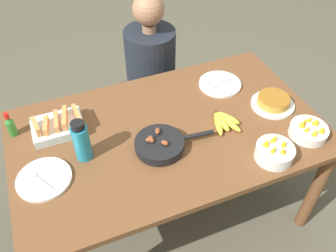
{
  "coord_description": "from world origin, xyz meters",
  "views": [
    {
      "loc": [
        -0.5,
        -1.22,
        2.06
      ],
      "look_at": [
        0.0,
        0.0,
        0.77
      ],
      "focal_mm": 38.0,
      "sensor_mm": 36.0,
      "label": 1
    }
  ],
  "objects_px": {
    "water_bottle": "(81,141)",
    "hot_sauce_bottle": "(11,126)",
    "person_figure": "(151,84)",
    "empty_plate_far_left": "(44,179)",
    "fruit_bowl_mango": "(309,130)",
    "melon_tray": "(58,126)",
    "empty_plate_near_front": "(220,84)",
    "banana_bunch": "(223,121)",
    "frittata_plate_center": "(273,102)",
    "fruit_bowl_citrus": "(275,152)",
    "skillet": "(160,144)"
  },
  "relations": [
    {
      "from": "hot_sauce_bottle",
      "to": "empty_plate_near_front",
      "type": "bearing_deg",
      "value": -1.72
    },
    {
      "from": "empty_plate_far_left",
      "to": "water_bottle",
      "type": "xyz_separation_m",
      "value": [
        0.21,
        0.07,
        0.1
      ]
    },
    {
      "from": "empty_plate_far_left",
      "to": "skillet",
      "type": "bearing_deg",
      "value": -1.68
    },
    {
      "from": "fruit_bowl_mango",
      "to": "person_figure",
      "type": "relative_size",
      "value": 0.17
    },
    {
      "from": "melon_tray",
      "to": "frittata_plate_center",
      "type": "relative_size",
      "value": 1.09
    },
    {
      "from": "banana_bunch",
      "to": "water_bottle",
      "type": "distance_m",
      "value": 0.75
    },
    {
      "from": "water_bottle",
      "to": "person_figure",
      "type": "height_order",
      "value": "person_figure"
    },
    {
      "from": "banana_bunch",
      "to": "water_bottle",
      "type": "height_order",
      "value": "water_bottle"
    },
    {
      "from": "fruit_bowl_mango",
      "to": "hot_sauce_bottle",
      "type": "bearing_deg",
      "value": 157.75
    },
    {
      "from": "hot_sauce_bottle",
      "to": "fruit_bowl_mango",
      "type": "bearing_deg",
      "value": -22.25
    },
    {
      "from": "hot_sauce_bottle",
      "to": "person_figure",
      "type": "bearing_deg",
      "value": 26.52
    },
    {
      "from": "water_bottle",
      "to": "hot_sauce_bottle",
      "type": "xyz_separation_m",
      "value": [
        -0.31,
        0.29,
        -0.04
      ]
    },
    {
      "from": "banana_bunch",
      "to": "frittata_plate_center",
      "type": "distance_m",
      "value": 0.33
    },
    {
      "from": "banana_bunch",
      "to": "hot_sauce_bottle",
      "type": "relative_size",
      "value": 1.35
    },
    {
      "from": "banana_bunch",
      "to": "hot_sauce_bottle",
      "type": "xyz_separation_m",
      "value": [
        -1.05,
        0.34,
        0.04
      ]
    },
    {
      "from": "empty_plate_near_front",
      "to": "hot_sauce_bottle",
      "type": "relative_size",
      "value": 1.75
    },
    {
      "from": "skillet",
      "to": "fruit_bowl_citrus",
      "type": "relative_size",
      "value": 2.19
    },
    {
      "from": "empty_plate_near_front",
      "to": "person_figure",
      "type": "distance_m",
      "value": 0.63
    },
    {
      "from": "fruit_bowl_mango",
      "to": "water_bottle",
      "type": "distance_m",
      "value": 1.14
    },
    {
      "from": "melon_tray",
      "to": "empty_plate_near_front",
      "type": "distance_m",
      "value": 0.97
    },
    {
      "from": "banana_bunch",
      "to": "skillet",
      "type": "xyz_separation_m",
      "value": [
        -0.38,
        -0.04,
        0.01
      ]
    },
    {
      "from": "water_bottle",
      "to": "empty_plate_far_left",
      "type": "bearing_deg",
      "value": -160.59
    },
    {
      "from": "fruit_bowl_mango",
      "to": "person_figure",
      "type": "height_order",
      "value": "person_figure"
    },
    {
      "from": "empty_plate_far_left",
      "to": "hot_sauce_bottle",
      "type": "distance_m",
      "value": 0.38
    },
    {
      "from": "melon_tray",
      "to": "frittata_plate_center",
      "type": "xyz_separation_m",
      "value": [
        1.15,
        -0.25,
        -0.01
      ]
    },
    {
      "from": "empty_plate_far_left",
      "to": "fruit_bowl_mango",
      "type": "distance_m",
      "value": 1.33
    },
    {
      "from": "fruit_bowl_citrus",
      "to": "hot_sauce_bottle",
      "type": "distance_m",
      "value": 1.32
    },
    {
      "from": "banana_bunch",
      "to": "fruit_bowl_mango",
      "type": "height_order",
      "value": "fruit_bowl_mango"
    },
    {
      "from": "banana_bunch",
      "to": "skillet",
      "type": "relative_size",
      "value": 0.48
    },
    {
      "from": "frittata_plate_center",
      "to": "empty_plate_near_front",
      "type": "bearing_deg",
      "value": 123.78
    },
    {
      "from": "person_figure",
      "to": "fruit_bowl_mango",
      "type": "bearing_deg",
      "value": -64.71
    },
    {
      "from": "frittata_plate_center",
      "to": "person_figure",
      "type": "relative_size",
      "value": 0.21
    },
    {
      "from": "melon_tray",
      "to": "water_bottle",
      "type": "height_order",
      "value": "water_bottle"
    },
    {
      "from": "person_figure",
      "to": "fruit_bowl_citrus",
      "type": "bearing_deg",
      "value": -77.9
    },
    {
      "from": "banana_bunch",
      "to": "fruit_bowl_mango",
      "type": "relative_size",
      "value": 1.01
    },
    {
      "from": "empty_plate_far_left",
      "to": "person_figure",
      "type": "relative_size",
      "value": 0.22
    },
    {
      "from": "water_bottle",
      "to": "fruit_bowl_mango",
      "type": "bearing_deg",
      "value": -14.71
    },
    {
      "from": "melon_tray",
      "to": "frittata_plate_center",
      "type": "distance_m",
      "value": 1.18
    },
    {
      "from": "frittata_plate_center",
      "to": "fruit_bowl_citrus",
      "type": "height_order",
      "value": "fruit_bowl_citrus"
    },
    {
      "from": "skillet",
      "to": "water_bottle",
      "type": "height_order",
      "value": "water_bottle"
    },
    {
      "from": "empty_plate_far_left",
      "to": "person_figure",
      "type": "bearing_deg",
      "value": 45.05
    },
    {
      "from": "melon_tray",
      "to": "frittata_plate_center",
      "type": "height_order",
      "value": "melon_tray"
    },
    {
      "from": "hot_sauce_bottle",
      "to": "skillet",
      "type": "bearing_deg",
      "value": -29.35
    },
    {
      "from": "frittata_plate_center",
      "to": "fruit_bowl_citrus",
      "type": "bearing_deg",
      "value": -123.52
    },
    {
      "from": "skillet",
      "to": "fruit_bowl_mango",
      "type": "relative_size",
      "value": 2.1
    },
    {
      "from": "banana_bunch",
      "to": "water_bottle",
      "type": "xyz_separation_m",
      "value": [
        -0.74,
        0.05,
        0.09
      ]
    },
    {
      "from": "empty_plate_near_front",
      "to": "fruit_bowl_mango",
      "type": "bearing_deg",
      "value": -67.58
    },
    {
      "from": "empty_plate_far_left",
      "to": "fruit_bowl_mango",
      "type": "relative_size",
      "value": 1.3
    },
    {
      "from": "melon_tray",
      "to": "empty_plate_near_front",
      "type": "bearing_deg",
      "value": 1.45
    },
    {
      "from": "hot_sauce_bottle",
      "to": "person_figure",
      "type": "xyz_separation_m",
      "value": [
        0.92,
        0.46,
        -0.33
      ]
    }
  ]
}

